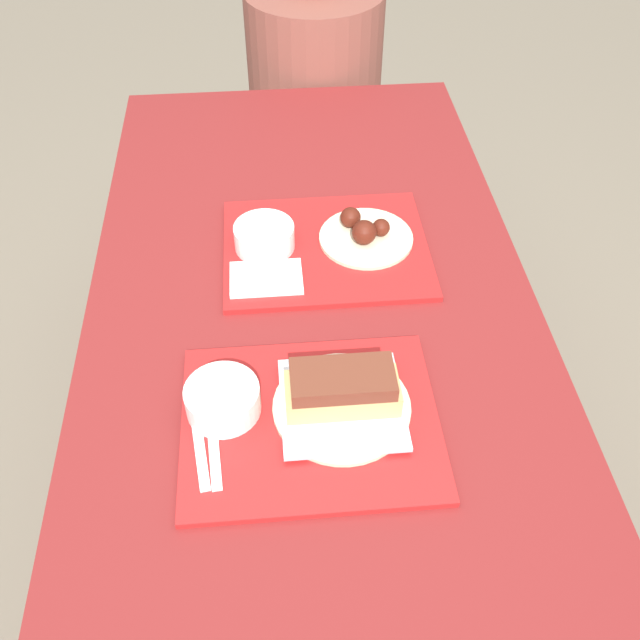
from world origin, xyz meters
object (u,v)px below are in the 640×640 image
person_seated_across (315,69)px  bowl_coleslaw_far (264,236)px  tray_far (326,249)px  bowl_coleslaw_near (223,398)px  brisket_sandwich_plate (342,396)px  wings_plate_far (365,233)px  tray_near (310,422)px

person_seated_across → bowl_coleslaw_far: bearing=-101.0°
bowl_coleslaw_far → person_seated_across: size_ratio=0.18×
tray_far → bowl_coleslaw_near: 0.45m
bowl_coleslaw_near → person_seated_across: (0.25, 1.30, -0.10)m
brisket_sandwich_plate → bowl_coleslaw_far: size_ratio=1.86×
bowl_coleslaw_far → wings_plate_far: bearing=1.7°
bowl_coleslaw_near → brisket_sandwich_plate: size_ratio=0.54×
tray_near → brisket_sandwich_plate: size_ratio=1.84×
tray_far → bowl_coleslaw_far: bowl_coleslaw_far is taller
bowl_coleslaw_near → wings_plate_far: (0.28, 0.41, -0.01)m
bowl_coleslaw_near → bowl_coleslaw_far: size_ratio=1.00×
bowl_coleslaw_near → wings_plate_far: 0.50m
bowl_coleslaw_near → bowl_coleslaw_far: 0.41m
person_seated_across → bowl_coleslaw_near: bearing=-101.0°
person_seated_across → tray_far: bearing=-93.1°
tray_far → brisket_sandwich_plate: bearing=-91.7°
tray_near → person_seated_across: (0.11, 1.33, -0.06)m
bowl_coleslaw_far → tray_far: bearing=-4.9°
tray_near → tray_far: bearing=81.4°
brisket_sandwich_plate → bowl_coleslaw_far: bearing=104.8°
tray_near → person_seated_across: bearing=85.1°
tray_far → brisket_sandwich_plate: 0.41m
bowl_coleslaw_far → wings_plate_far: size_ratio=0.63×
tray_near → bowl_coleslaw_far: (-0.06, 0.44, 0.03)m
tray_near → wings_plate_far: size_ratio=2.15×
brisket_sandwich_plate → wings_plate_far: brisket_sandwich_plate is taller
person_seated_across → brisket_sandwich_plate: bearing=-92.7°
brisket_sandwich_plate → wings_plate_far: 0.44m
tray_near → brisket_sandwich_plate: bearing=19.4°
bowl_coleslaw_near → wings_plate_far: size_ratio=0.63×
wings_plate_far → bowl_coleslaw_near: bearing=-124.5°
tray_near → tray_far: (0.06, 0.43, 0.00)m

